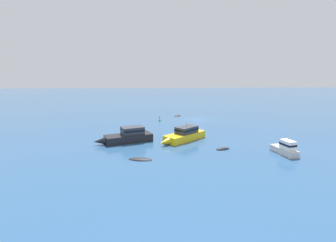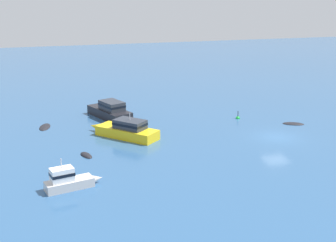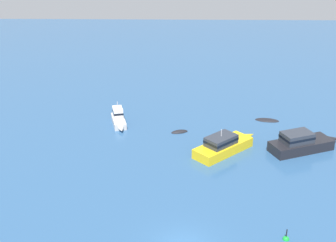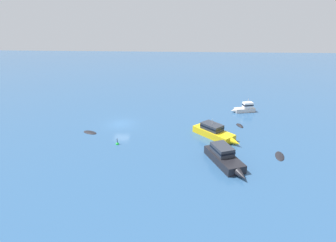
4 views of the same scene
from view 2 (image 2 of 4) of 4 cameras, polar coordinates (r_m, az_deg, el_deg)
name	(u,v)px [view 2 (image 2 of 4)]	position (r m, az deg, el deg)	size (l,w,h in m)	color
ground_plane	(277,137)	(49.94, 12.95, -1.90)	(160.00, 160.00, 0.00)	#2D5684
skiff	(86,156)	(44.20, -9.77, -4.13)	(1.32, 2.03, 0.49)	black
cabin_cruiser	(126,130)	(48.71, -5.09, -1.05)	(6.74, 7.04, 2.63)	yellow
dinghy	(45,127)	(53.68, -14.55, -0.74)	(1.63, 2.90, 0.39)	black
motor_cruiser	(69,180)	(37.39, -11.81, -6.96)	(4.65, 2.17, 2.56)	silver
skiff_1	(293,124)	(54.97, 14.80, -0.36)	(2.63, 2.04, 0.33)	black
launch	(109,110)	(56.06, -7.09, 1.27)	(4.64, 8.01, 2.07)	black
channel_buoy	(238,118)	(55.93, 8.36, 0.33)	(0.50, 0.50, 1.13)	green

